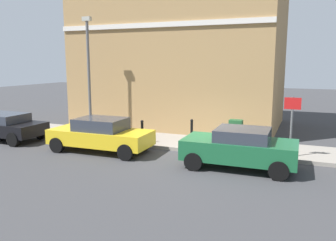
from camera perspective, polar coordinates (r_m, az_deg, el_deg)
ground at (r=13.51m, az=6.74°, el=-6.34°), size 80.00×80.00×0.00m
sidewalk at (r=17.62m, az=-10.66°, el=-2.41°), size 2.60×30.00×0.15m
corner_building at (r=20.66m, az=2.46°, el=11.77°), size 7.48×11.17×8.94m
car_green at (r=12.34m, az=11.84°, el=-4.40°), size 1.99×3.95×1.43m
car_yellow at (r=14.58m, az=-11.14°, el=-2.28°), size 1.88×4.33×1.42m
car_black at (r=18.25m, az=-25.54°, el=-0.79°), size 1.93×3.93×1.29m
utility_cabinet at (r=14.92m, az=11.17°, el=-2.23°), size 0.46×0.61×1.15m
bollard_near_cabinet at (r=15.50m, az=3.96°, el=-1.53°), size 0.14×0.14×1.04m
bollard_far_kerb at (r=15.27m, az=-4.32°, el=-1.71°), size 0.14×0.14×1.04m
street_sign at (r=13.63m, az=19.92°, el=0.44°), size 0.08×0.60×2.30m
lamppost at (r=17.48m, az=-13.05°, el=8.09°), size 0.20×0.44×5.72m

